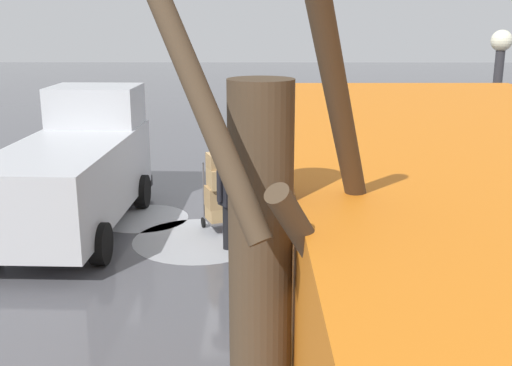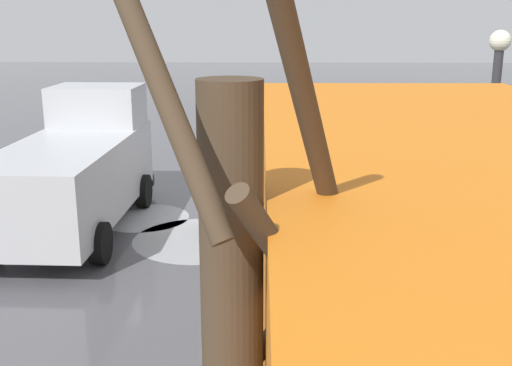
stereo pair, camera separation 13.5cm
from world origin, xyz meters
TOP-DOWN VIEW (x-y plane):
  - ground_plane at (0.00, 0.00)m, footprint 90.00×90.00m
  - slush_patch_near_cluster at (1.19, 1.34)m, footprint 2.48×2.48m
  - slush_patch_under_van at (2.49, 0.06)m, footprint 1.88×1.88m
  - cargo_van_parked_right at (3.64, 0.62)m, footprint 2.31×5.39m
  - shopping_cart_vendor at (-0.19, 0.49)m, footprint 0.62×0.86m
  - hand_dolly_boxes at (0.86, 0.81)m, footprint 0.71×0.83m
  - pedestrian_pink_side at (-1.95, 0.71)m, footprint 1.04×1.04m
  - pedestrian_black_side at (0.50, 1.70)m, footprint 1.04×1.04m
  - street_lamp at (-3.11, 3.86)m, footprint 0.28×0.28m

SIDE VIEW (x-z plane):
  - ground_plane at x=0.00m, z-range 0.00..0.00m
  - slush_patch_near_cluster at x=1.19m, z-range 0.00..0.01m
  - slush_patch_under_van at x=2.49m, z-range 0.00..0.01m
  - shopping_cart_vendor at x=-0.19m, z-range 0.06..1.08m
  - hand_dolly_boxes at x=0.86m, z-range 0.07..1.60m
  - cargo_van_parked_right at x=3.64m, z-range -0.12..2.48m
  - pedestrian_black_side at x=0.50m, z-range 0.50..2.64m
  - pedestrian_pink_side at x=-1.95m, z-range 0.51..2.66m
  - street_lamp at x=-3.11m, z-range 0.44..4.30m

